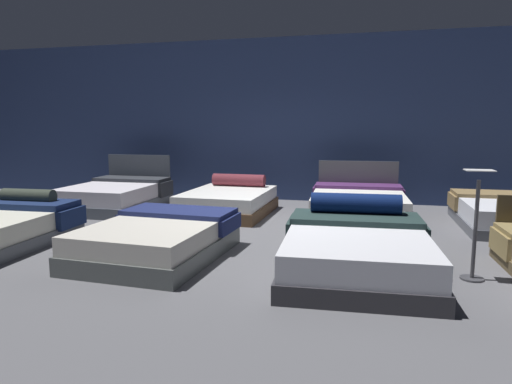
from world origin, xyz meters
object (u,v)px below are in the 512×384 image
object	(u,v)px
bed_4	(116,195)
bed_7	(510,214)
bed_5	(229,202)
bed_1	(158,239)
bed_2	(356,249)
price_sign	(475,237)
bed_6	(358,205)

from	to	relation	value
bed_4	bed_7	bearing A→B (deg)	-0.68
bed_5	bed_1	bearing A→B (deg)	-89.07
bed_1	bed_2	bearing A→B (deg)	2.87
bed_4	price_sign	distance (m)	6.62
bed_2	bed_7	distance (m)	3.71
bed_5	bed_7	size ratio (longest dim) A/B	0.98
bed_7	price_sign	bearing A→B (deg)	-111.89
bed_1	bed_5	world-z (taller)	bed_5
bed_2	bed_5	xyz separation A→B (m)	(-2.39, 2.91, -0.03)
price_sign	bed_5	bearing A→B (deg)	141.41
bed_2	price_sign	xyz separation A→B (m)	(1.21, 0.04, 0.20)
bed_7	price_sign	size ratio (longest dim) A/B	1.76
bed_1	bed_6	xyz separation A→B (m)	(2.37, 2.92, 0.02)
bed_4	price_sign	world-z (taller)	price_sign
bed_4	bed_2	bearing A→B (deg)	-31.93
bed_5	bed_6	world-z (taller)	bed_6
bed_2	bed_1	bearing A→B (deg)	176.62
bed_1	bed_5	distance (m)	2.90
bed_4	bed_5	world-z (taller)	bed_4
bed_6	bed_5	bearing A→B (deg)	178.60
bed_1	bed_4	bearing A→B (deg)	131.88
bed_5	bed_6	xyz separation A→B (m)	(2.36, 0.02, 0.02)
bed_1	price_sign	bearing A→B (deg)	3.64
bed_2	bed_7	world-z (taller)	bed_2
bed_7	bed_5	bearing A→B (deg)	179.60
bed_5	bed_7	xyz separation A→B (m)	(4.75, -0.05, -0.01)
bed_5	price_sign	world-z (taller)	price_sign
price_sign	bed_1	bearing A→B (deg)	-179.66
bed_4	bed_7	distance (m)	7.09
bed_2	bed_4	size ratio (longest dim) A/B	1.04
bed_2	bed_4	world-z (taller)	bed_4
bed_1	bed_2	world-z (taller)	bed_2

